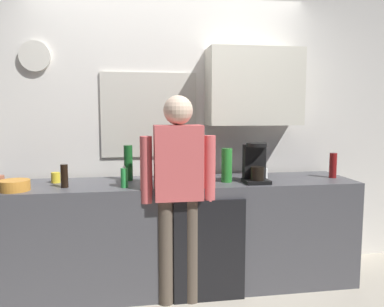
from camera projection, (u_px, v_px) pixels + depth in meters
The scene contains 16 objects.
ground_plane at pixel (179, 302), 2.97m from camera, with size 8.00×8.00×0.00m, color beige.
kitchen_counter at pixel (174, 234), 3.21m from camera, with size 3.06×0.64×0.90m, color #4C4C51.
dishwasher_panel at pixel (210, 252), 2.93m from camera, with size 0.56×0.02×0.81m, color black.
back_wall_assembly at pixel (179, 125), 3.52m from camera, with size 4.66×0.42×2.60m.
coffee_maker at pixel (255, 165), 3.11m from camera, with size 0.20×0.20×0.33m.
bottle_dark_sauce at pixel (64, 176), 2.91m from camera, with size 0.06×0.06×0.18m, color black.
bottle_amber_beer at pixel (206, 170), 3.02m from camera, with size 0.06×0.06×0.23m, color brown.
bottle_red_vinegar at pixel (333, 165), 3.34m from camera, with size 0.06×0.06×0.22m, color maroon.
bottle_green_wine at pixel (128, 163), 3.20m from camera, with size 0.07×0.07×0.30m, color #195923.
bottle_clear_soda at pixel (227, 165), 3.13m from camera, with size 0.09×0.09×0.28m, color #2D8C33.
cup_yellow_cup at pixel (56, 178), 3.11m from camera, with size 0.07×0.07×0.09m, color yellow.
cup_white_mug at pixel (263, 174), 3.26m from camera, with size 0.08×0.08×0.10m, color white.
mixing_bowl at pixel (14, 185), 2.79m from camera, with size 0.22×0.22×0.08m, color orange.
potted_plant at pixel (172, 163), 3.30m from camera, with size 0.15×0.15×0.23m.
dish_soap at pixel (124, 177), 2.91m from camera, with size 0.06×0.06×0.18m.
person_at_sink at pixel (178, 182), 2.86m from camera, with size 0.57×0.22×1.60m.
Camera 1 is at (-0.34, -2.80, 1.49)m, focal length 35.49 mm.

